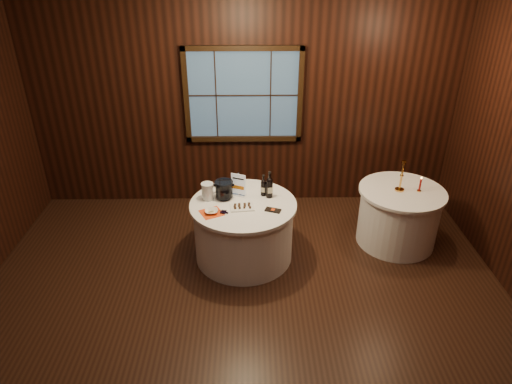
{
  "coord_description": "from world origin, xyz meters",
  "views": [
    {
      "loc": [
        0.08,
        -3.7,
        3.48
      ],
      "look_at": [
        0.15,
        0.9,
        0.98
      ],
      "focal_mm": 32.0,
      "sensor_mm": 36.0,
      "label": 1
    }
  ],
  "objects_px": {
    "chocolate_plate": "(242,207)",
    "glass_pitcher": "(208,191)",
    "main_table": "(244,230)",
    "side_table": "(398,216)",
    "chocolate_box": "(273,210)",
    "red_candle": "(420,186)",
    "port_bottle_right": "(269,186)",
    "brass_candlestick": "(401,180)",
    "ice_bucket": "(224,189)",
    "cracker_bowl": "(211,211)",
    "sign_stand": "(239,188)",
    "port_bottle_left": "(263,187)",
    "grape_bunch": "(224,211)"
  },
  "relations": [
    {
      "from": "main_table",
      "to": "grape_bunch",
      "type": "relative_size",
      "value": 8.12
    },
    {
      "from": "brass_candlestick",
      "to": "grape_bunch",
      "type": "bearing_deg",
      "value": -166.77
    },
    {
      "from": "port_bottle_right",
      "to": "ice_bucket",
      "type": "bearing_deg",
      "value": 171.09
    },
    {
      "from": "grape_bunch",
      "to": "glass_pitcher",
      "type": "relative_size",
      "value": 0.74
    },
    {
      "from": "chocolate_box",
      "to": "red_candle",
      "type": "xyz_separation_m",
      "value": [
        1.85,
        0.45,
        0.07
      ]
    },
    {
      "from": "sign_stand",
      "to": "brass_candlestick",
      "type": "relative_size",
      "value": 0.75
    },
    {
      "from": "port_bottle_right",
      "to": "cracker_bowl",
      "type": "height_order",
      "value": "port_bottle_right"
    },
    {
      "from": "sign_stand",
      "to": "chocolate_box",
      "type": "height_order",
      "value": "sign_stand"
    },
    {
      "from": "main_table",
      "to": "cracker_bowl",
      "type": "distance_m",
      "value": 0.59
    },
    {
      "from": "glass_pitcher",
      "to": "port_bottle_left",
      "type": "bearing_deg",
      "value": -16.46
    },
    {
      "from": "chocolate_box",
      "to": "red_candle",
      "type": "distance_m",
      "value": 1.9
    },
    {
      "from": "port_bottle_left",
      "to": "port_bottle_right",
      "type": "distance_m",
      "value": 0.09
    },
    {
      "from": "grape_bunch",
      "to": "cracker_bowl",
      "type": "relative_size",
      "value": 1.06
    },
    {
      "from": "grape_bunch",
      "to": "red_candle",
      "type": "height_order",
      "value": "red_candle"
    },
    {
      "from": "chocolate_plate",
      "to": "brass_candlestick",
      "type": "relative_size",
      "value": 0.74
    },
    {
      "from": "ice_bucket",
      "to": "chocolate_plate",
      "type": "bearing_deg",
      "value": -47.49
    },
    {
      "from": "port_bottle_right",
      "to": "glass_pitcher",
      "type": "distance_m",
      "value": 0.75
    },
    {
      "from": "ice_bucket",
      "to": "port_bottle_left",
      "type": "bearing_deg",
      "value": 7.92
    },
    {
      "from": "side_table",
      "to": "port_bottle_right",
      "type": "distance_m",
      "value": 1.77
    },
    {
      "from": "chocolate_plate",
      "to": "main_table",
      "type": "bearing_deg",
      "value": 84.02
    },
    {
      "from": "side_table",
      "to": "port_bottle_right",
      "type": "height_order",
      "value": "port_bottle_right"
    },
    {
      "from": "glass_pitcher",
      "to": "brass_candlestick",
      "type": "relative_size",
      "value": 0.52
    },
    {
      "from": "port_bottle_right",
      "to": "ice_bucket",
      "type": "distance_m",
      "value": 0.55
    },
    {
      "from": "cracker_bowl",
      "to": "brass_candlestick",
      "type": "height_order",
      "value": "brass_candlestick"
    },
    {
      "from": "chocolate_plate",
      "to": "red_candle",
      "type": "distance_m",
      "value": 2.24
    },
    {
      "from": "port_bottle_right",
      "to": "sign_stand",
      "type": "bearing_deg",
      "value": 161.59
    },
    {
      "from": "side_table",
      "to": "ice_bucket",
      "type": "distance_m",
      "value": 2.29
    },
    {
      "from": "sign_stand",
      "to": "glass_pitcher",
      "type": "bearing_deg",
      "value": -144.56
    },
    {
      "from": "glass_pitcher",
      "to": "brass_candlestick",
      "type": "bearing_deg",
      "value": -19.31
    },
    {
      "from": "grape_bunch",
      "to": "main_table",
      "type": "bearing_deg",
      "value": 44.7
    },
    {
      "from": "side_table",
      "to": "chocolate_box",
      "type": "distance_m",
      "value": 1.76
    },
    {
      "from": "grape_bunch",
      "to": "glass_pitcher",
      "type": "height_order",
      "value": "glass_pitcher"
    },
    {
      "from": "sign_stand",
      "to": "glass_pitcher",
      "type": "xyz_separation_m",
      "value": [
        -0.37,
        -0.09,
        0.0
      ]
    },
    {
      "from": "glass_pitcher",
      "to": "cracker_bowl",
      "type": "xyz_separation_m",
      "value": [
        0.06,
        -0.33,
        -0.09
      ]
    },
    {
      "from": "port_bottle_left",
      "to": "ice_bucket",
      "type": "relative_size",
      "value": 1.22
    },
    {
      "from": "chocolate_box",
      "to": "cracker_bowl",
      "type": "height_order",
      "value": "cracker_bowl"
    },
    {
      "from": "main_table",
      "to": "side_table",
      "type": "distance_m",
      "value": 2.02
    },
    {
      "from": "chocolate_plate",
      "to": "glass_pitcher",
      "type": "distance_m",
      "value": 0.48
    },
    {
      "from": "port_bottle_left",
      "to": "glass_pitcher",
      "type": "distance_m",
      "value": 0.68
    },
    {
      "from": "cracker_bowl",
      "to": "glass_pitcher",
      "type": "bearing_deg",
      "value": 101.19
    },
    {
      "from": "port_bottle_right",
      "to": "brass_candlestick",
      "type": "bearing_deg",
      "value": -5.98
    },
    {
      "from": "main_table",
      "to": "port_bottle_left",
      "type": "bearing_deg",
      "value": 38.31
    },
    {
      "from": "sign_stand",
      "to": "red_candle",
      "type": "height_order",
      "value": "sign_stand"
    },
    {
      "from": "main_table",
      "to": "grape_bunch",
      "type": "bearing_deg",
      "value": -135.3
    },
    {
      "from": "main_table",
      "to": "grape_bunch",
      "type": "xyz_separation_m",
      "value": [
        -0.22,
        -0.21,
        0.4
      ]
    },
    {
      "from": "port_bottle_left",
      "to": "chocolate_box",
      "type": "bearing_deg",
      "value": -59.89
    },
    {
      "from": "side_table",
      "to": "chocolate_box",
      "type": "relative_size",
      "value": 5.97
    },
    {
      "from": "ice_bucket",
      "to": "chocolate_box",
      "type": "distance_m",
      "value": 0.66
    },
    {
      "from": "grape_bunch",
      "to": "cracker_bowl",
      "type": "xyz_separation_m",
      "value": [
        -0.14,
        -0.0,
        0.0
      ]
    },
    {
      "from": "main_table",
      "to": "cracker_bowl",
      "type": "height_order",
      "value": "cracker_bowl"
    }
  ]
}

